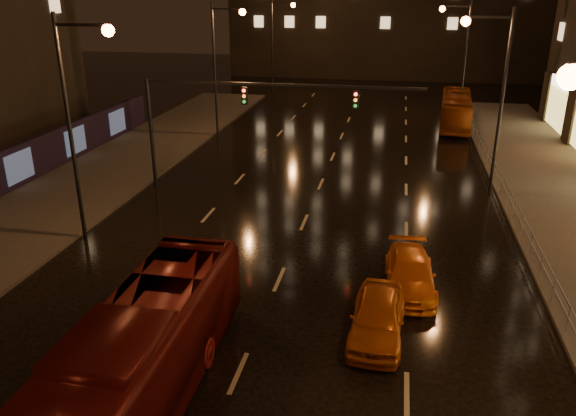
{
  "coord_description": "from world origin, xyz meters",
  "views": [
    {
      "loc": [
        4.16,
        -9.43,
        10.82
      ],
      "look_at": [
        0.07,
        11.47,
        2.5
      ],
      "focal_mm": 35.0,
      "sensor_mm": 36.0,
      "label": 1
    }
  ],
  "objects_px": {
    "bus_curb": "(456,110)",
    "taxi_far": "(410,274)",
    "taxi_near": "(377,317)",
    "bus_red": "(137,362)"
  },
  "relations": [
    {
      "from": "bus_curb",
      "to": "taxi_far",
      "type": "xyz_separation_m",
      "value": [
        -3.92,
        -28.98,
        -0.74
      ]
    },
    {
      "from": "bus_curb",
      "to": "taxi_near",
      "type": "bearing_deg",
      "value": -94.33
    },
    {
      "from": "taxi_near",
      "to": "taxi_far",
      "type": "xyz_separation_m",
      "value": [
        1.08,
        3.47,
        -0.08
      ]
    },
    {
      "from": "bus_red",
      "to": "taxi_far",
      "type": "xyz_separation_m",
      "value": [
        7.28,
        8.23,
        -0.9
      ]
    },
    {
      "from": "bus_red",
      "to": "taxi_far",
      "type": "height_order",
      "value": "bus_red"
    },
    {
      "from": "bus_curb",
      "to": "taxi_near",
      "type": "xyz_separation_m",
      "value": [
        -5.0,
        -32.45,
        -0.65
      ]
    },
    {
      "from": "bus_red",
      "to": "taxi_near",
      "type": "bearing_deg",
      "value": 37.53
    },
    {
      "from": "bus_red",
      "to": "taxi_near",
      "type": "relative_size",
      "value": 2.59
    },
    {
      "from": "bus_red",
      "to": "taxi_far",
      "type": "distance_m",
      "value": 11.03
    },
    {
      "from": "bus_red",
      "to": "taxi_near",
      "type": "height_order",
      "value": "bus_red"
    }
  ]
}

